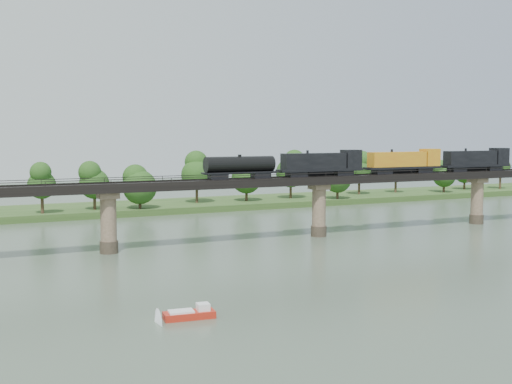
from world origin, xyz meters
name	(u,v)px	position (x,y,z in m)	size (l,w,h in m)	color
ground	(424,265)	(0.00, 0.00, 0.00)	(400.00, 400.00, 0.00)	#3B4B3B
far_bank	(212,204)	(0.00, 85.00, 0.80)	(300.00, 24.00, 1.60)	#2C491D
bridge	(319,208)	(0.00, 30.00, 5.46)	(236.00, 30.00, 11.50)	#473A2D
bridge_superstructure	(319,175)	(0.00, 30.00, 11.79)	(220.00, 4.90, 0.75)	black
far_treeline	(188,176)	(-8.21, 80.52, 8.83)	(289.06, 17.54, 13.60)	#382619
freight_train	(377,162)	(13.34, 30.00, 13.85)	(71.39, 2.78, 4.91)	black
motorboat	(190,314)	(-40.83, -11.16, 0.52)	(5.59, 2.56, 1.51)	#AF2314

